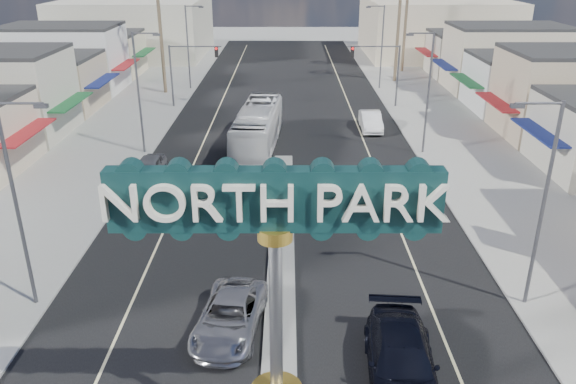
{
  "coord_description": "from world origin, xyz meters",
  "views": [
    {
      "loc": [
        0.32,
        -10.52,
        14.04
      ],
      "look_at": [
        0.33,
        12.0,
        4.45
      ],
      "focal_mm": 35.0,
      "sensor_mm": 36.0,
      "label": 1
    }
  ],
  "objects_px": {
    "traffic_signal_left": "(189,64)",
    "suv_right": "(401,361)",
    "streetlight_r_near": "(541,197)",
    "streetlight_l_near": "(19,197)",
    "city_bus": "(258,127)",
    "streetlight_l_far": "(189,43)",
    "streetlight_r_far": "(381,43)",
    "gateway_sign": "(276,290)",
    "car_parked_left": "(149,169)",
    "car_parked_right": "(371,121)",
    "traffic_signal_right": "(380,64)",
    "streetlight_r_mid": "(427,87)",
    "streetlight_l_mid": "(140,87)",
    "suv_left": "(230,316)"
  },
  "relations": [
    {
      "from": "traffic_signal_left",
      "to": "suv_right",
      "type": "height_order",
      "value": "traffic_signal_left"
    },
    {
      "from": "streetlight_r_near",
      "to": "suv_right",
      "type": "height_order",
      "value": "streetlight_r_near"
    },
    {
      "from": "streetlight_l_near",
      "to": "city_bus",
      "type": "height_order",
      "value": "streetlight_l_near"
    },
    {
      "from": "streetlight_l_far",
      "to": "city_bus",
      "type": "xyz_separation_m",
      "value": [
        8.42,
        -20.53,
        -3.44
      ]
    },
    {
      "from": "traffic_signal_left",
      "to": "streetlight_r_far",
      "type": "height_order",
      "value": "streetlight_r_far"
    },
    {
      "from": "gateway_sign",
      "to": "car_parked_left",
      "type": "xyz_separation_m",
      "value": [
        -9.0,
        22.69,
        -5.16
      ]
    },
    {
      "from": "streetlight_l_near",
      "to": "car_parked_right",
      "type": "height_order",
      "value": "streetlight_l_near"
    },
    {
      "from": "city_bus",
      "to": "traffic_signal_right",
      "type": "bearing_deg",
      "value": 52.85
    },
    {
      "from": "traffic_signal_right",
      "to": "suv_right",
      "type": "distance_m",
      "value": 39.19
    },
    {
      "from": "streetlight_l_far",
      "to": "car_parked_left",
      "type": "relative_size",
      "value": 2.01
    },
    {
      "from": "traffic_signal_left",
      "to": "streetlight_r_far",
      "type": "xyz_separation_m",
      "value": [
        19.62,
        8.01,
        0.79
      ]
    },
    {
      "from": "streetlight_r_near",
      "to": "streetlight_r_far",
      "type": "xyz_separation_m",
      "value": [
        0.0,
        42.0,
        0.0
      ]
    },
    {
      "from": "traffic_signal_right",
      "to": "city_bus",
      "type": "height_order",
      "value": "traffic_signal_right"
    },
    {
      "from": "streetlight_r_far",
      "to": "streetlight_r_mid",
      "type": "bearing_deg",
      "value": -90.0
    },
    {
      "from": "car_parked_right",
      "to": "city_bus",
      "type": "relative_size",
      "value": 0.41
    },
    {
      "from": "streetlight_l_far",
      "to": "suv_right",
      "type": "xyz_separation_m",
      "value": [
        14.74,
        -46.74,
        -4.21
      ]
    },
    {
      "from": "traffic_signal_right",
      "to": "streetlight_l_far",
      "type": "xyz_separation_m",
      "value": [
        -19.62,
        8.01,
        0.79
      ]
    },
    {
      "from": "car_parked_left",
      "to": "streetlight_l_mid",
      "type": "bearing_deg",
      "value": 106.13
    },
    {
      "from": "streetlight_l_mid",
      "to": "car_parked_right",
      "type": "height_order",
      "value": "streetlight_l_mid"
    },
    {
      "from": "traffic_signal_left",
      "to": "streetlight_l_near",
      "type": "height_order",
      "value": "streetlight_l_near"
    },
    {
      "from": "traffic_signal_left",
      "to": "streetlight_r_mid",
      "type": "relative_size",
      "value": 0.67
    },
    {
      "from": "gateway_sign",
      "to": "traffic_signal_right",
      "type": "height_order",
      "value": "gateway_sign"
    },
    {
      "from": "car_parked_left",
      "to": "city_bus",
      "type": "height_order",
      "value": "city_bus"
    },
    {
      "from": "suv_right",
      "to": "city_bus",
      "type": "relative_size",
      "value": 0.51
    },
    {
      "from": "car_parked_right",
      "to": "city_bus",
      "type": "distance_m",
      "value": 10.64
    },
    {
      "from": "gateway_sign",
      "to": "car_parked_right",
      "type": "height_order",
      "value": "gateway_sign"
    },
    {
      "from": "streetlight_l_near",
      "to": "streetlight_l_mid",
      "type": "height_order",
      "value": "same"
    },
    {
      "from": "streetlight_l_near",
      "to": "streetlight_r_far",
      "type": "xyz_separation_m",
      "value": [
        20.87,
        42.0,
        0.0
      ]
    },
    {
      "from": "streetlight_r_mid",
      "to": "streetlight_r_far",
      "type": "xyz_separation_m",
      "value": [
        0.0,
        22.0,
        0.0
      ]
    },
    {
      "from": "streetlight_l_near",
      "to": "streetlight_r_far",
      "type": "height_order",
      "value": "same"
    },
    {
      "from": "traffic_signal_right",
      "to": "city_bus",
      "type": "xyz_separation_m",
      "value": [
        -11.2,
        -12.53,
        -2.64
      ]
    },
    {
      "from": "streetlight_l_near",
      "to": "car_parked_right",
      "type": "distance_m",
      "value": 32.03
    },
    {
      "from": "streetlight_r_near",
      "to": "car_parked_left",
      "type": "bearing_deg",
      "value": 142.95
    },
    {
      "from": "streetlight_r_far",
      "to": "car_parked_right",
      "type": "bearing_deg",
      "value": -100.68
    },
    {
      "from": "streetlight_l_near",
      "to": "suv_right",
      "type": "xyz_separation_m",
      "value": [
        14.74,
        -4.74,
        -4.21
      ]
    },
    {
      "from": "traffic_signal_left",
      "to": "suv_left",
      "type": "xyz_separation_m",
      "value": [
        7.18,
        -35.87,
        -3.55
      ]
    },
    {
      "from": "city_bus",
      "to": "streetlight_r_mid",
      "type": "bearing_deg",
      "value": -2.07
    },
    {
      "from": "streetlight_r_far",
      "to": "city_bus",
      "type": "xyz_separation_m",
      "value": [
        -12.45,
        -20.53,
        -3.44
      ]
    },
    {
      "from": "streetlight_r_far",
      "to": "suv_left",
      "type": "xyz_separation_m",
      "value": [
        -12.43,
        -43.87,
        -4.35
      ]
    },
    {
      "from": "streetlight_l_near",
      "to": "streetlight_l_far",
      "type": "height_order",
      "value": "same"
    },
    {
      "from": "streetlight_l_near",
      "to": "streetlight_r_near",
      "type": "height_order",
      "value": "same"
    },
    {
      "from": "streetlight_r_near",
      "to": "streetlight_r_far",
      "type": "bearing_deg",
      "value": 90.0
    },
    {
      "from": "streetlight_r_mid",
      "to": "streetlight_l_far",
      "type": "bearing_deg",
      "value": 133.48
    },
    {
      "from": "traffic_signal_left",
      "to": "city_bus",
      "type": "relative_size",
      "value": 0.51
    },
    {
      "from": "gateway_sign",
      "to": "streetlight_l_near",
      "type": "distance_m",
      "value": 13.19
    },
    {
      "from": "suv_left",
      "to": "suv_right",
      "type": "xyz_separation_m",
      "value": [
        6.31,
        -2.87,
        0.14
      ]
    },
    {
      "from": "streetlight_r_far",
      "to": "streetlight_r_near",
      "type": "bearing_deg",
      "value": -90.0
    },
    {
      "from": "streetlight_l_mid",
      "to": "streetlight_r_near",
      "type": "xyz_separation_m",
      "value": [
        20.87,
        -20.0,
        0.0
      ]
    },
    {
      "from": "traffic_signal_left",
      "to": "streetlight_r_mid",
      "type": "xyz_separation_m",
      "value": [
        19.62,
        -13.99,
        0.79
      ]
    },
    {
      "from": "suv_right",
      "to": "streetlight_l_far",
      "type": "bearing_deg",
      "value": 111.92
    }
  ]
}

